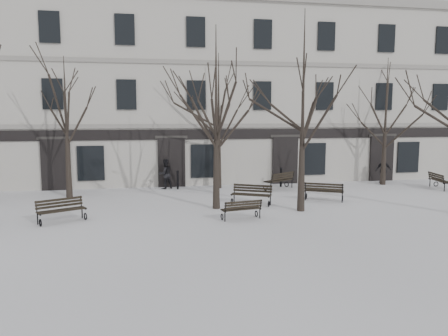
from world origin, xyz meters
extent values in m
plane|color=white|center=(0.00, 0.00, 0.00)|extent=(100.00, 100.00, 0.00)
cube|color=#B6B1A8|center=(0.00, 13.00, 5.50)|extent=(40.00, 10.00, 11.00)
cube|color=gray|center=(0.00, 7.97, 3.60)|extent=(40.00, 0.12, 0.25)
cube|color=gray|center=(0.00, 7.97, 7.30)|extent=(40.00, 0.12, 0.25)
cube|color=black|center=(0.00, 7.96, 3.10)|extent=(40.00, 0.10, 0.60)
cube|color=black|center=(-10.00, 7.94, 1.45)|extent=(1.60, 0.22, 2.90)
cube|color=#2D2B28|center=(-10.00, 7.90, 2.95)|extent=(1.90, 0.08, 0.18)
cube|color=black|center=(-8.10, 7.95, 1.50)|extent=(1.50, 0.14, 2.00)
cube|color=black|center=(-3.50, 7.94, 1.45)|extent=(1.60, 0.22, 2.90)
cube|color=#2D2B28|center=(-3.50, 7.90, 2.95)|extent=(1.90, 0.08, 0.18)
cube|color=black|center=(-1.60, 7.95, 1.50)|extent=(1.50, 0.14, 2.00)
cube|color=black|center=(3.50, 7.94, 1.45)|extent=(1.60, 0.22, 2.90)
cube|color=#2D2B28|center=(3.50, 7.90, 2.95)|extent=(1.90, 0.08, 0.18)
cube|color=black|center=(5.40, 7.95, 1.50)|extent=(1.50, 0.14, 2.00)
cube|color=black|center=(10.00, 7.94, 1.45)|extent=(1.60, 0.22, 2.90)
cube|color=#2D2B28|center=(10.00, 7.90, 2.95)|extent=(1.90, 0.08, 0.18)
cube|color=black|center=(11.90, 7.95, 1.50)|extent=(1.50, 0.14, 2.00)
cube|color=black|center=(-10.00, 7.95, 5.40)|extent=(1.10, 0.14, 1.70)
cube|color=black|center=(-10.00, 7.95, 9.00)|extent=(1.10, 0.14, 1.70)
cube|color=black|center=(-6.00, 7.95, 5.40)|extent=(1.10, 0.14, 1.70)
cube|color=black|center=(-6.00, 7.95, 9.00)|extent=(1.10, 0.14, 1.70)
cube|color=black|center=(-2.00, 7.95, 5.40)|extent=(1.10, 0.14, 1.70)
cube|color=black|center=(-2.00, 7.95, 9.00)|extent=(1.10, 0.14, 1.70)
cube|color=black|center=(2.00, 7.95, 5.40)|extent=(1.10, 0.14, 1.70)
cube|color=black|center=(2.00, 7.95, 9.00)|extent=(1.10, 0.14, 1.70)
cube|color=black|center=(6.00, 7.95, 5.40)|extent=(1.10, 0.14, 1.70)
cube|color=black|center=(6.00, 7.95, 9.00)|extent=(1.10, 0.14, 1.70)
cube|color=black|center=(10.00, 7.95, 5.40)|extent=(1.10, 0.14, 1.70)
cube|color=black|center=(10.00, 7.95, 9.00)|extent=(1.10, 0.14, 1.70)
cube|color=black|center=(14.00, 7.95, 5.40)|extent=(1.10, 0.14, 1.70)
cube|color=black|center=(14.00, 7.95, 9.00)|extent=(1.10, 0.14, 1.70)
cone|color=black|center=(-1.87, 1.50, 1.72)|extent=(0.34, 0.34, 3.43)
cone|color=black|center=(1.75, 0.33, 1.83)|extent=(0.34, 0.34, 3.67)
cone|color=black|center=(-8.95, 5.61, 1.51)|extent=(0.34, 0.34, 3.02)
cone|color=black|center=(-0.83, 7.00, 1.62)|extent=(0.34, 0.34, 3.24)
cone|color=black|center=(9.28, 6.43, 1.60)|extent=(0.34, 0.34, 3.20)
torus|color=black|center=(-9.05, -0.49, 0.14)|extent=(0.18, 0.29, 0.30)
cylinder|color=black|center=(-9.22, -0.16, 0.23)|extent=(0.05, 0.05, 0.47)
cube|color=black|center=(-9.13, -0.33, 0.47)|extent=(0.31, 0.53, 0.05)
torus|color=black|center=(-7.49, 0.31, 0.14)|extent=(0.18, 0.29, 0.30)
cylinder|color=black|center=(-7.66, 0.64, 0.23)|extent=(0.05, 0.05, 0.47)
cube|color=black|center=(-7.57, 0.48, 0.47)|extent=(0.31, 0.53, 0.05)
cube|color=black|center=(-8.25, -0.13, 0.49)|extent=(1.70, 0.94, 0.04)
cube|color=black|center=(-8.31, 0.00, 0.49)|extent=(1.70, 0.94, 0.04)
cube|color=black|center=(-8.38, 0.13, 0.49)|extent=(1.70, 0.94, 0.04)
cube|color=black|center=(-8.45, 0.26, 0.49)|extent=(1.70, 0.94, 0.04)
cube|color=black|center=(-8.47, 0.30, 0.62)|extent=(1.67, 0.89, 0.09)
cube|color=black|center=(-8.48, 0.32, 0.74)|extent=(1.67, 0.89, 0.09)
cube|color=black|center=(-8.49, 0.34, 0.87)|extent=(1.67, 0.89, 0.09)
cylinder|color=black|center=(-9.26, -0.09, 0.67)|extent=(0.10, 0.15, 0.51)
cylinder|color=black|center=(-7.69, 0.72, 0.67)|extent=(0.10, 0.15, 0.51)
torus|color=black|center=(-0.48, -0.40, 0.13)|extent=(0.10, 0.27, 0.26)
cylinder|color=black|center=(-0.41, -0.72, 0.21)|extent=(0.05, 0.05, 0.41)
cube|color=black|center=(-0.45, -0.56, 0.41)|extent=(0.14, 0.50, 0.05)
torus|color=black|center=(-2.00, -0.70, 0.13)|extent=(0.10, 0.27, 0.26)
cylinder|color=black|center=(-1.94, -1.02, 0.21)|extent=(0.05, 0.05, 0.41)
cube|color=black|center=(-1.97, -0.86, 0.41)|extent=(0.14, 0.50, 0.05)
cube|color=black|center=(-1.25, -0.51, 0.43)|extent=(1.63, 0.40, 0.03)
cube|color=black|center=(-1.22, -0.64, 0.43)|extent=(1.63, 0.40, 0.03)
cube|color=black|center=(-1.20, -0.77, 0.43)|extent=(1.63, 0.40, 0.03)
cube|color=black|center=(-1.17, -0.89, 0.43)|extent=(1.63, 0.40, 0.03)
cube|color=black|center=(-1.16, -0.93, 0.55)|extent=(1.62, 0.35, 0.08)
cube|color=black|center=(-1.16, -0.95, 0.66)|extent=(1.62, 0.35, 0.08)
cube|color=black|center=(-1.16, -0.97, 0.77)|extent=(1.62, 0.35, 0.08)
cylinder|color=black|center=(-0.40, -0.79, 0.59)|extent=(0.06, 0.14, 0.45)
cylinder|color=black|center=(-1.92, -1.10, 0.59)|extent=(0.06, 0.14, 0.45)
torus|color=black|center=(4.56, 2.05, 0.15)|extent=(0.19, 0.29, 0.30)
cylinder|color=black|center=(4.38, 1.71, 0.24)|extent=(0.05, 0.05, 0.47)
cube|color=black|center=(4.47, 1.88, 0.47)|extent=(0.32, 0.53, 0.05)
torus|color=black|center=(3.00, 2.89, 0.15)|extent=(0.19, 0.29, 0.30)
cylinder|color=black|center=(2.82, 2.56, 0.24)|extent=(0.05, 0.05, 0.47)
cube|color=black|center=(2.91, 2.73, 0.47)|extent=(0.32, 0.53, 0.05)
cube|color=black|center=(3.80, 2.51, 0.49)|extent=(1.70, 0.98, 0.04)
cube|color=black|center=(3.73, 2.38, 0.49)|extent=(1.70, 0.98, 0.04)
cube|color=black|center=(3.66, 2.25, 0.49)|extent=(1.70, 0.98, 0.04)
cube|color=black|center=(3.59, 2.12, 0.49)|extent=(1.70, 0.98, 0.04)
cube|color=black|center=(3.57, 2.08, 0.63)|extent=(1.68, 0.93, 0.09)
cube|color=black|center=(3.56, 2.06, 0.75)|extent=(1.68, 0.93, 0.09)
cube|color=black|center=(3.55, 2.04, 0.88)|extent=(1.68, 0.93, 0.09)
cylinder|color=black|center=(4.34, 1.64, 0.68)|extent=(0.11, 0.15, 0.52)
cylinder|color=black|center=(2.78, 2.49, 0.68)|extent=(0.11, 0.15, 0.52)
torus|color=black|center=(-1.00, 2.23, 0.15)|extent=(0.19, 0.29, 0.31)
cylinder|color=black|center=(-0.82, 2.57, 0.24)|extent=(0.05, 0.05, 0.47)
cube|color=black|center=(-0.91, 2.40, 0.47)|extent=(0.32, 0.54, 0.05)
torus|color=black|center=(0.58, 1.40, 0.15)|extent=(0.19, 0.29, 0.31)
cylinder|color=black|center=(0.76, 1.73, 0.24)|extent=(0.05, 0.05, 0.47)
cube|color=black|center=(0.67, 1.57, 0.47)|extent=(0.32, 0.54, 0.05)
cube|color=black|center=(-0.23, 1.78, 0.50)|extent=(1.72, 0.97, 0.04)
cube|color=black|center=(-0.16, 1.91, 0.50)|extent=(1.72, 0.97, 0.04)
cube|color=black|center=(-0.09, 2.04, 0.50)|extent=(1.72, 0.97, 0.04)
cube|color=black|center=(-0.02, 2.17, 0.50)|extent=(1.72, 0.97, 0.04)
cube|color=black|center=(0.00, 2.21, 0.63)|extent=(1.69, 0.92, 0.09)
cube|color=black|center=(0.01, 2.23, 0.76)|extent=(1.69, 0.92, 0.09)
cube|color=black|center=(0.02, 2.25, 0.88)|extent=(1.69, 0.92, 0.09)
cylinder|color=black|center=(-0.78, 2.64, 0.68)|extent=(0.11, 0.15, 0.52)
cylinder|color=black|center=(0.80, 1.81, 0.68)|extent=(0.11, 0.15, 0.52)
torus|color=black|center=(3.19, 6.63, 0.16)|extent=(0.22, 0.30, 0.32)
cylinder|color=black|center=(3.41, 6.30, 0.25)|extent=(0.06, 0.06, 0.50)
cube|color=black|center=(3.30, 6.47, 0.50)|extent=(0.38, 0.54, 0.06)
torus|color=black|center=(1.60, 5.60, 0.16)|extent=(0.22, 0.30, 0.32)
cylinder|color=black|center=(1.82, 5.27, 0.25)|extent=(0.06, 0.06, 0.50)
cube|color=black|center=(1.71, 5.43, 0.50)|extent=(0.38, 0.54, 0.06)
cube|color=black|center=(2.37, 6.16, 0.52)|extent=(1.74, 1.18, 0.04)
cube|color=black|center=(2.46, 6.02, 0.52)|extent=(1.74, 1.18, 0.04)
cube|color=black|center=(2.54, 5.89, 0.52)|extent=(1.74, 1.18, 0.04)
cube|color=black|center=(2.63, 5.76, 0.52)|extent=(1.74, 1.18, 0.04)
cube|color=black|center=(2.65, 5.73, 0.67)|extent=(1.70, 1.13, 0.10)
cube|color=black|center=(2.66, 5.71, 0.80)|extent=(1.70, 1.13, 0.10)
cube|color=black|center=(2.68, 5.69, 0.94)|extent=(1.70, 1.13, 0.10)
cylinder|color=black|center=(3.46, 6.22, 0.72)|extent=(0.12, 0.16, 0.55)
cylinder|color=black|center=(1.87, 5.19, 0.72)|extent=(0.12, 0.16, 0.55)
cylinder|color=black|center=(11.38, 3.59, 0.23)|extent=(0.05, 0.05, 0.46)
cube|color=black|center=(11.56, 3.55, 0.46)|extent=(0.56, 0.15, 0.05)
torus|color=black|center=(12.06, 5.23, 0.14)|extent=(0.30, 0.10, 0.30)
cylinder|color=black|center=(11.69, 5.29, 0.23)|extent=(0.05, 0.05, 0.46)
cube|color=black|center=(11.87, 5.26, 0.46)|extent=(0.56, 0.15, 0.05)
cube|color=black|center=(11.94, 4.37, 0.48)|extent=(0.43, 1.82, 0.04)
cube|color=black|center=(11.80, 4.39, 0.48)|extent=(0.43, 1.82, 0.04)
cube|color=black|center=(11.66, 4.42, 0.48)|extent=(0.43, 1.82, 0.04)
cube|color=black|center=(11.52, 4.44, 0.48)|extent=(0.43, 1.82, 0.04)
cube|color=black|center=(11.47, 4.45, 0.61)|extent=(0.37, 1.81, 0.09)
cube|color=black|center=(11.45, 4.46, 0.73)|extent=(0.37, 1.81, 0.09)
cube|color=black|center=(11.43, 4.46, 0.86)|extent=(0.37, 1.81, 0.09)
cylinder|color=black|center=(11.30, 3.60, 0.66)|extent=(0.15, 0.07, 0.51)
cylinder|color=black|center=(11.61, 5.31, 0.66)|extent=(0.15, 0.07, 0.51)
cylinder|color=black|center=(-3.22, 6.96, 0.50)|extent=(0.12, 0.12, 1.00)
sphere|color=black|center=(-3.22, 6.96, 1.02)|extent=(0.14, 0.14, 0.14)
cylinder|color=black|center=(2.87, 6.74, 0.53)|extent=(0.13, 0.13, 1.06)
sphere|color=black|center=(2.87, 6.74, 1.08)|extent=(0.15, 0.15, 0.15)
imported|color=black|center=(-3.92, 7.27, 0.00)|extent=(1.04, 0.95, 1.73)
imported|color=black|center=(9.58, 6.90, 0.00)|extent=(1.02, 0.62, 1.61)
camera|label=1|loc=(-5.04, -17.83, 4.28)|focal=35.00mm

